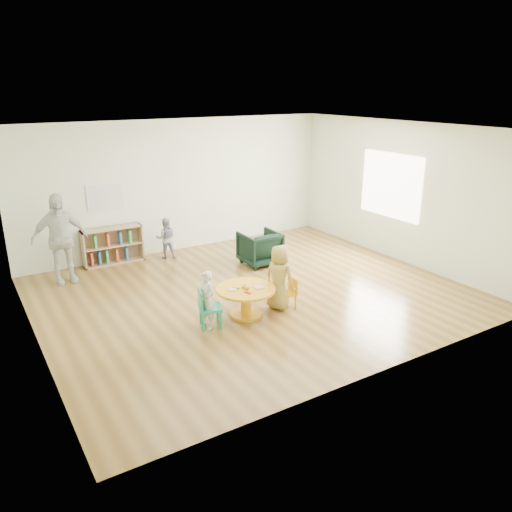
# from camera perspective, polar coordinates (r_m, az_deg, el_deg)

# --- Properties ---
(room) EXTENTS (7.10, 7.00, 2.80)m
(room) POSITION_cam_1_polar(r_m,az_deg,el_deg) (8.18, -0.30, 8.02)
(room) COLOR brown
(room) RESTS_ON ground
(activity_table) EXTENTS (0.93, 0.93, 0.51)m
(activity_table) POSITION_cam_1_polar(r_m,az_deg,el_deg) (7.80, -1.16, -4.66)
(activity_table) COLOR orange
(activity_table) RESTS_ON ground
(kid_chair_left) EXTENTS (0.41, 0.41, 0.61)m
(kid_chair_left) POSITION_cam_1_polar(r_m,az_deg,el_deg) (7.47, -5.61, -5.81)
(kid_chair_left) COLOR #1A946E
(kid_chair_left) RESTS_ON ground
(kid_chair_right) EXTENTS (0.28, 0.28, 0.50)m
(kid_chair_right) POSITION_cam_1_polar(r_m,az_deg,el_deg) (8.12, 3.75, -4.11)
(kid_chair_right) COLOR orange
(kid_chair_right) RESTS_ON ground
(bookshelf) EXTENTS (1.20, 0.30, 0.75)m
(bookshelf) POSITION_cam_1_polar(r_m,az_deg,el_deg) (10.51, -16.16, 1.15)
(bookshelf) COLOR #A17A59
(bookshelf) RESTS_ON ground
(alphabet_poster) EXTENTS (0.74, 0.01, 0.54)m
(alphabet_poster) POSITION_cam_1_polar(r_m,az_deg,el_deg) (10.39, -16.78, 6.51)
(alphabet_poster) COLOR white
(alphabet_poster) RESTS_ON ground
(armchair) EXTENTS (0.73, 0.75, 0.67)m
(armchair) POSITION_cam_1_polar(r_m,az_deg,el_deg) (10.05, 0.43, 0.93)
(armchair) COLOR black
(armchair) RESTS_ON ground
(child_left) EXTENTS (0.28, 0.36, 0.89)m
(child_left) POSITION_cam_1_polar(r_m,az_deg,el_deg) (7.41, -5.66, -5.03)
(child_left) COLOR silver
(child_left) RESTS_ON ground
(child_right) EXTENTS (0.51, 0.61, 1.07)m
(child_right) POSITION_cam_1_polar(r_m,az_deg,el_deg) (7.97, 2.69, -2.47)
(child_right) COLOR yellow
(child_right) RESTS_ON ground
(toddler) EXTENTS (0.50, 0.45, 0.86)m
(toddler) POSITION_cam_1_polar(r_m,az_deg,el_deg) (10.55, -10.26, 2.02)
(toddler) COLOR #1A2342
(toddler) RESTS_ON ground
(adult_caretaker) EXTENTS (0.99, 0.43, 1.67)m
(adult_caretaker) POSITION_cam_1_polar(r_m,az_deg,el_deg) (9.61, -21.52, 1.84)
(adult_caretaker) COLOR silver
(adult_caretaker) RESTS_ON ground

